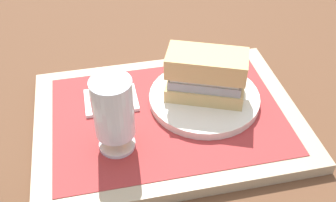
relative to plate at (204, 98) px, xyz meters
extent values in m
plane|color=brown|center=(0.07, 0.02, -0.03)|extent=(3.00, 3.00, 0.00)
cube|color=tan|center=(0.07, 0.02, -0.02)|extent=(0.44, 0.32, 0.02)
cube|color=#9E2D2D|center=(0.07, 0.02, -0.01)|extent=(0.38, 0.27, 0.00)
cylinder|color=silver|center=(0.00, 0.00, 0.00)|extent=(0.19, 0.19, 0.01)
cube|color=tan|center=(0.00, 0.00, 0.02)|extent=(0.14, 0.11, 0.02)
cube|color=#9EA3A8|center=(0.00, 0.00, 0.04)|extent=(0.13, 0.10, 0.02)
cube|color=silver|center=(0.00, 0.00, 0.05)|extent=(0.12, 0.09, 0.01)
sphere|color=#47932D|center=(0.05, -0.02, 0.06)|extent=(0.04, 0.04, 0.04)
cube|color=tan|center=(0.00, 0.00, 0.07)|extent=(0.14, 0.11, 0.04)
cylinder|color=silver|center=(0.16, 0.07, 0.00)|extent=(0.06, 0.06, 0.01)
cylinder|color=silver|center=(0.16, 0.07, 0.01)|extent=(0.01, 0.01, 0.02)
cylinder|color=silver|center=(0.16, 0.07, 0.07)|extent=(0.06, 0.06, 0.09)
cylinder|color=gold|center=(0.16, 0.07, 0.04)|extent=(0.06, 0.06, 0.03)
cylinder|color=white|center=(0.16, 0.07, 0.06)|extent=(0.05, 0.05, 0.01)
cube|color=white|center=(0.16, -0.03, 0.00)|extent=(0.09, 0.07, 0.01)
camera|label=1|loc=(0.17, 0.51, 0.46)|focal=43.70mm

